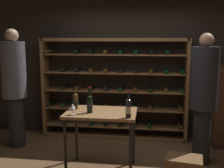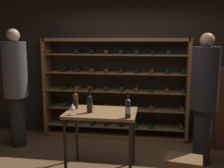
# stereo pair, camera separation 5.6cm
# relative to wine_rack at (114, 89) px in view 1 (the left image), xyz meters

# --- Properties ---
(back_wall) EXTENTS (5.89, 0.10, 2.83)m
(back_wall) POSITION_rel_wine_rack_xyz_m (0.28, 0.21, 0.46)
(back_wall) COLOR black
(back_wall) RESTS_ON ground
(wine_rack) EXTENTS (2.77, 0.32, 1.92)m
(wine_rack) POSITION_rel_wine_rack_xyz_m (0.00, 0.00, 0.00)
(wine_rack) COLOR brown
(wine_rack) RESTS_ON ground
(tasting_table) EXTENTS (1.00, 0.68, 0.89)m
(tasting_table) POSITION_rel_wine_rack_xyz_m (-0.00, -1.39, -0.18)
(tasting_table) COLOR brown
(tasting_table) RESTS_ON ground
(person_bystander_red_print) EXTENTS (0.41, 0.41, 2.08)m
(person_bystander_red_print) POSITION_rel_wine_rack_xyz_m (-1.67, -0.68, 0.20)
(person_bystander_red_print) COLOR black
(person_bystander_red_print) RESTS_ON ground
(person_bystander_dark_jacket) EXTENTS (0.41, 0.41, 1.99)m
(person_bystander_dark_jacket) POSITION_rel_wine_rack_xyz_m (1.48, -0.93, 0.15)
(person_bystander_dark_jacket) COLOR black
(person_bystander_dark_jacket) RESTS_ON ground
(wine_bottle_gold_foil) EXTENTS (0.08, 0.08, 0.36)m
(wine_bottle_gold_foil) POSITION_rel_wine_rack_xyz_m (0.40, -1.65, 0.06)
(wine_bottle_gold_foil) COLOR black
(wine_bottle_gold_foil) RESTS_ON tasting_table
(wine_bottle_black_capsule) EXTENTS (0.08, 0.08, 0.34)m
(wine_bottle_black_capsule) POSITION_rel_wine_rack_xyz_m (-0.40, -1.30, 0.05)
(wine_bottle_black_capsule) COLOR #4C3314
(wine_bottle_black_capsule) RESTS_ON tasting_table
(wine_bottle_green_slim) EXTENTS (0.08, 0.08, 0.37)m
(wine_bottle_green_slim) POSITION_rel_wine_rack_xyz_m (-0.15, -1.47, 0.06)
(wine_bottle_green_slim) COLOR black
(wine_bottle_green_slim) RESTS_ON tasting_table
(wine_glass_stemmed_right) EXTENTS (0.08, 0.08, 0.16)m
(wine_glass_stemmed_right) POSITION_rel_wine_rack_xyz_m (-0.36, -1.61, 0.04)
(wine_glass_stemmed_right) COLOR silver
(wine_glass_stemmed_right) RESTS_ON tasting_table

